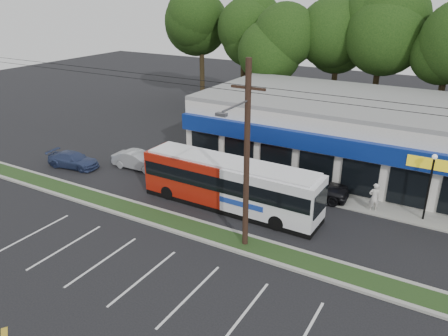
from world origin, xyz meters
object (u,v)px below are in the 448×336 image
pedestrian_a (374,197)px  metrobus (230,183)px  car_blue (73,160)px  pedestrian_b (300,184)px  car_dark (311,185)px  car_silver (138,160)px  utility_pole (243,151)px  lamp_post (430,180)px

pedestrian_a → metrobus: bearing=-1.9°
car_blue → pedestrian_b: 17.60m
car_dark → car_blue: car_dark is taller
car_dark → pedestrian_a: bearing=-97.7°
car_dark → car_silver: car_dark is taller
utility_pole → car_blue: (-16.65, 3.40, -4.81)m
car_silver → car_blue: bearing=113.9°
car_blue → pedestrian_b: bearing=-84.6°
lamp_post → car_silver: 20.47m
car_dark → car_silver: (-13.26, -1.87, -0.17)m
utility_pole → metrobus: bearing=127.5°
lamp_post → metrobus: 11.77m
utility_pole → lamp_post: size_ratio=11.76×
metrobus → car_dark: metrobus is taller
metrobus → car_silver: (-9.35, 2.13, -0.99)m
utility_pole → pedestrian_b: bearing=86.7°
lamp_post → pedestrian_b: lamp_post is taller
utility_pole → car_dark: 8.91m
utility_pole → pedestrian_b: utility_pole is taller
pedestrian_a → car_blue: bearing=-17.7°
car_blue → pedestrian_b: pedestrian_b is taller
car_blue → pedestrian_a: (21.93, 4.18, 0.35)m
metrobus → car_blue: bearing=-178.4°
car_dark → car_blue: bearing=95.5°
metrobus → car_silver: 9.64m
lamp_post → utility_pole: bearing=-136.1°
car_silver → pedestrian_b: bearing=-84.5°
utility_pole → metrobus: size_ratio=4.24×
lamp_post → pedestrian_a: (-2.89, -0.30, -1.72)m
utility_pole → car_silver: 14.18m
car_silver → pedestrian_b: size_ratio=2.77×
utility_pole → pedestrian_b: (0.44, 7.57, -4.66)m
car_dark → pedestrian_a: 4.11m
utility_pole → pedestrian_b: size_ratio=33.25×
metrobus → car_dark: (3.91, 4.00, -0.82)m
lamp_post → pedestrian_a: size_ratio=2.23×
car_dark → lamp_post: bearing=-95.2°
lamp_post → pedestrian_a: 3.38m
metrobus → pedestrian_a: (8.02, 4.00, -0.72)m
utility_pole → pedestrian_a: utility_pole is taller
metrobus → pedestrian_a: bearing=27.4°
car_dark → car_silver: bearing=90.3°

